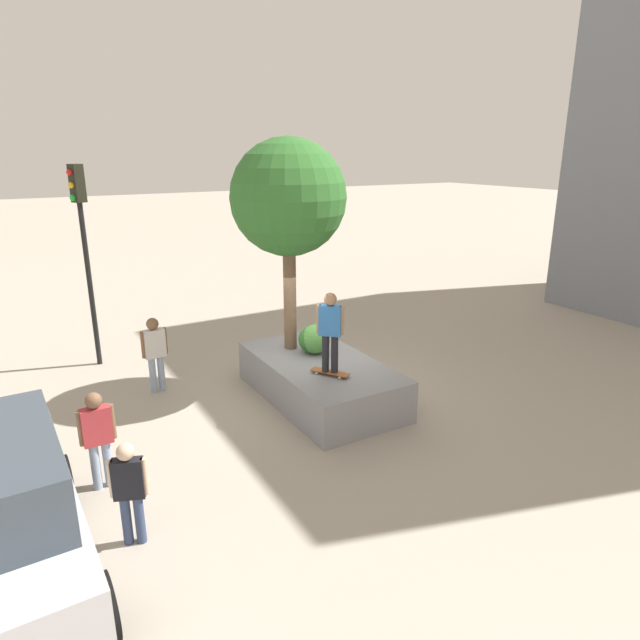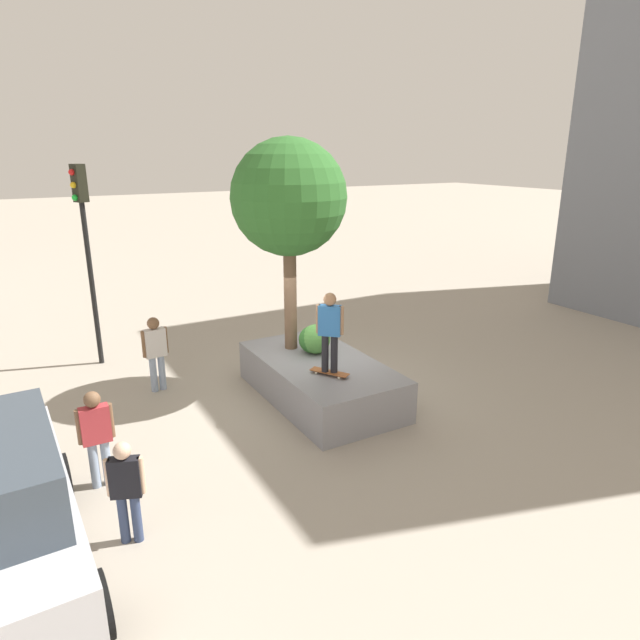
% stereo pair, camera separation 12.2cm
% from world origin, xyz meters
% --- Properties ---
extents(ground_plane, '(120.00, 120.00, 0.00)m').
position_xyz_m(ground_plane, '(0.00, 0.00, 0.00)').
color(ground_plane, '#9E9384').
extents(planter_ledge, '(3.89, 2.10, 0.86)m').
position_xyz_m(planter_ledge, '(-0.47, 0.22, 0.43)').
color(planter_ledge, gray).
rests_on(planter_ledge, ground).
extents(plaza_tree, '(2.44, 2.44, 4.54)m').
position_xyz_m(plaza_tree, '(0.55, 0.39, 4.15)').
color(plaza_tree, brown).
rests_on(plaza_tree, planter_ledge).
extents(boxwood_shrub, '(0.61, 0.61, 0.61)m').
position_xyz_m(boxwood_shrub, '(0.03, 0.13, 1.16)').
color(boxwood_shrub, '#2D6628').
rests_on(boxwood_shrub, planter_ledge).
extents(hedge_clump, '(0.65, 0.65, 0.65)m').
position_xyz_m(hedge_clump, '(-0.03, 0.08, 1.19)').
color(hedge_clump, '#4C8C3D').
rests_on(hedge_clump, planter_ledge).
extents(skateboard, '(0.79, 0.60, 0.07)m').
position_xyz_m(skateboard, '(-1.24, 0.45, 0.92)').
color(skateboard, brown).
rests_on(skateboard, planter_ledge).
extents(skateboarder, '(0.42, 0.44, 1.60)m').
position_xyz_m(skateboarder, '(-1.24, 0.45, 1.86)').
color(skateboarder, black).
rests_on(skateboarder, skateboard).
extents(traffic_light_corner, '(0.35, 0.37, 4.82)m').
position_xyz_m(traffic_light_corner, '(4.02, 4.00, 3.27)').
color(traffic_light_corner, black).
rests_on(traffic_light_corner, ground).
extents(passerby_with_bag, '(0.31, 0.48, 1.51)m').
position_xyz_m(passerby_with_bag, '(-3.14, 4.70, 0.87)').
color(passerby_with_bag, navy).
rests_on(passerby_with_bag, ground).
extents(bystander_watching, '(0.25, 0.55, 1.62)m').
position_xyz_m(bystander_watching, '(-1.56, 4.83, 0.94)').
color(bystander_watching, '#8C9EB7').
rests_on(bystander_watching, ground).
extents(pedestrian_crossing, '(0.26, 0.57, 1.69)m').
position_xyz_m(pedestrian_crossing, '(1.66, 3.14, 0.98)').
color(pedestrian_crossing, '#8C9EB7').
rests_on(pedestrian_crossing, ground).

